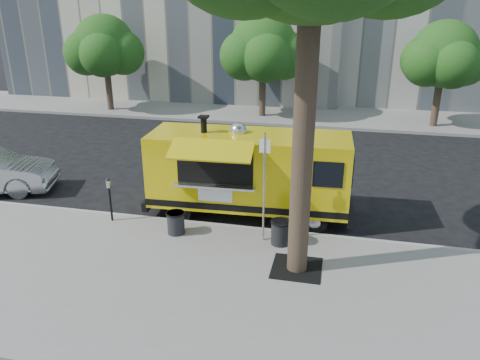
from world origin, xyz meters
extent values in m
plane|color=black|center=(0.00, 0.00, 0.00)|extent=(120.00, 120.00, 0.00)
cube|color=gray|center=(0.00, -4.00, 0.07)|extent=(60.00, 6.00, 0.15)
cube|color=#999993|center=(0.00, -0.93, 0.07)|extent=(60.00, 0.14, 0.16)
cube|color=gray|center=(0.00, 13.50, 0.07)|extent=(60.00, 5.00, 0.15)
cylinder|color=#33261C|center=(2.60, -2.80, 3.40)|extent=(0.48, 0.48, 6.50)
cube|color=black|center=(2.60, -2.80, 0.15)|extent=(1.20, 1.20, 0.02)
cylinder|color=#33261C|center=(-10.00, 12.30, 1.45)|extent=(0.36, 0.36, 2.60)
sphere|color=#1E4512|center=(-10.00, 12.30, 3.79)|extent=(3.42, 3.42, 3.42)
cylinder|color=#33261C|center=(-1.00, 12.70, 1.45)|extent=(0.36, 0.36, 2.60)
sphere|color=#1E4512|center=(-1.00, 12.70, 3.85)|extent=(3.60, 3.60, 3.60)
cylinder|color=#33261C|center=(8.00, 12.40, 1.45)|extent=(0.36, 0.36, 2.60)
sphere|color=#1E4512|center=(8.00, 12.40, 3.74)|extent=(3.24, 3.24, 3.24)
cylinder|color=silver|center=(1.55, -1.55, 1.65)|extent=(0.06, 0.06, 3.00)
cube|color=white|center=(1.55, -1.55, 2.80)|extent=(0.28, 0.02, 0.35)
cylinder|color=black|center=(-3.00, -1.35, 0.68)|extent=(0.06, 0.06, 1.05)
cube|color=silver|center=(-3.00, -1.35, 1.30)|extent=(0.10, 0.08, 0.22)
sphere|color=black|center=(-3.00, -1.35, 1.43)|extent=(0.11, 0.11, 0.11)
cube|color=#D5BD0B|center=(0.80, 0.20, 1.51)|extent=(5.95, 2.24, 2.12)
cube|color=black|center=(0.80, 0.20, 0.65)|extent=(5.98, 2.26, 0.20)
cube|color=black|center=(3.81, 0.33, 0.41)|extent=(0.26, 1.89, 0.27)
cube|color=black|center=(-2.22, 0.07, 0.41)|extent=(0.26, 1.89, 0.27)
cube|color=black|center=(3.75, 0.33, 1.85)|extent=(0.12, 1.59, 0.86)
cylinder|color=black|center=(2.86, -0.54, 0.36)|extent=(0.73, 0.28, 0.72)
cylinder|color=black|center=(2.79, 1.12, 0.36)|extent=(0.73, 0.28, 0.72)
cylinder|color=black|center=(-1.11, -0.71, 0.36)|extent=(0.73, 0.28, 0.72)
cylinder|color=black|center=(-1.18, 0.95, 0.36)|extent=(0.73, 0.28, 0.72)
cube|color=black|center=(0.02, -0.77, 1.85)|extent=(2.17, 0.27, 0.95)
cube|color=silver|center=(0.03, -0.93, 1.34)|extent=(2.38, 0.45, 0.06)
cube|color=#D5BD0B|center=(0.05, -1.25, 2.50)|extent=(2.30, 0.95, 0.38)
cube|color=white|center=(0.03, -0.85, 1.06)|extent=(0.99, 0.08, 0.45)
cylinder|color=black|center=(-0.56, 0.14, 2.80)|extent=(0.18, 0.18, 0.50)
sphere|color=silver|center=(0.43, 0.36, 2.62)|extent=(0.51, 0.51, 0.51)
sphere|color=maroon|center=(-0.48, -0.50, 1.80)|extent=(0.76, 0.76, 0.76)
cylinder|color=#FF590C|center=(-0.47, -0.73, 1.67)|extent=(0.31, 0.12, 0.31)
cylinder|color=black|center=(-0.88, -1.69, 0.46)|extent=(0.48, 0.48, 0.63)
cylinder|color=black|center=(-0.88, -1.69, 0.76)|extent=(0.52, 0.52, 0.04)
cylinder|color=black|center=(2.04, -1.66, 0.48)|extent=(0.51, 0.51, 0.66)
cylinder|color=black|center=(2.04, -1.66, 0.79)|extent=(0.55, 0.55, 0.04)
camera|label=1|loc=(3.39, -12.66, 6.26)|focal=35.00mm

